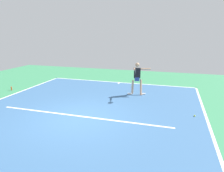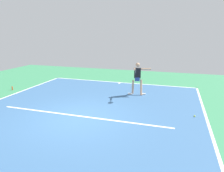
% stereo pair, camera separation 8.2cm
% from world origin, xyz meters
% --- Properties ---
extents(ground_plane, '(22.61, 22.61, 0.00)m').
position_xyz_m(ground_plane, '(0.00, 0.00, 0.00)').
color(ground_plane, '#388456').
extents(court_surface, '(9.88, 12.83, 0.00)m').
position_xyz_m(court_surface, '(0.00, 0.00, 0.00)').
color(court_surface, '#38608E').
rests_on(court_surface, ground_plane).
extents(court_line_baseline_near, '(9.88, 0.10, 0.01)m').
position_xyz_m(court_line_baseline_near, '(0.00, -6.37, 0.00)').
color(court_line_baseline_near, white).
rests_on(court_line_baseline_near, ground_plane).
extents(court_line_sideline_left, '(0.10, 12.83, 0.01)m').
position_xyz_m(court_line_sideline_left, '(-4.89, 0.00, 0.00)').
color(court_line_sideline_left, white).
rests_on(court_line_sideline_left, ground_plane).
extents(court_line_service, '(7.41, 0.10, 0.01)m').
position_xyz_m(court_line_service, '(0.00, -0.20, 0.00)').
color(court_line_service, white).
rests_on(court_line_service, ground_plane).
extents(court_line_centre_mark, '(0.10, 0.30, 0.01)m').
position_xyz_m(court_line_centre_mark, '(0.00, -6.17, 0.00)').
color(court_line_centre_mark, white).
rests_on(court_line_centre_mark, ground_plane).
extents(tennis_player, '(1.18, 1.32, 1.77)m').
position_xyz_m(tennis_player, '(-1.64, -3.88, 1.01)').
color(tennis_player, tan).
rests_on(tennis_player, ground_plane).
extents(tennis_ball_by_sideline, '(0.07, 0.07, 0.07)m').
position_xyz_m(tennis_ball_by_sideline, '(-4.44, -1.53, 0.03)').
color(tennis_ball_by_sideline, '#C6E53D').
rests_on(tennis_ball_by_sideline, ground_plane).
extents(tennis_ball_by_baseline, '(0.07, 0.07, 0.07)m').
position_xyz_m(tennis_ball_by_baseline, '(-1.02, -5.50, 0.03)').
color(tennis_ball_by_baseline, '#C6E53D').
rests_on(tennis_ball_by_baseline, ground_plane).
extents(water_bottle, '(0.07, 0.07, 0.22)m').
position_xyz_m(water_bottle, '(5.60, -2.60, 0.11)').
color(water_bottle, '#D84C1E').
rests_on(water_bottle, ground_plane).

